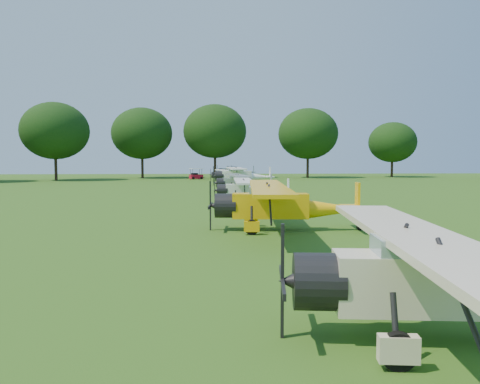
% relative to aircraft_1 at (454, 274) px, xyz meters
% --- Properties ---
extents(ground, '(160.00, 160.00, 0.00)m').
position_rel_aircraft_1_xyz_m(ground, '(-1.14, 17.84, -1.22)').
color(ground, '#275B16').
rests_on(ground, ground).
extents(tree_belt, '(137.36, 130.27, 14.52)m').
position_rel_aircraft_1_xyz_m(tree_belt, '(2.43, 18.00, 6.81)').
color(tree_belt, black).
rests_on(tree_belt, ground).
extents(aircraft_1, '(6.70, 10.65, 2.09)m').
position_rel_aircraft_1_xyz_m(aircraft_1, '(0.00, 0.00, 0.00)').
color(aircraft_1, beige).
rests_on(aircraft_1, ground).
extents(aircraft_2, '(7.20, 11.49, 2.26)m').
position_rel_aircraft_1_xyz_m(aircraft_2, '(-1.01, 13.19, 0.10)').
color(aircraft_2, '#F8B80A').
rests_on(aircraft_2, ground).
extents(aircraft_3, '(5.93, 9.42, 1.86)m').
position_rel_aircraft_1_xyz_m(aircraft_3, '(-1.21, 27.01, -0.13)').
color(aircraft_3, white).
rests_on(aircraft_3, ground).
extents(aircraft_4, '(6.06, 9.66, 1.90)m').
position_rel_aircraft_1_xyz_m(aircraft_4, '(-1.04, 38.03, -0.11)').
color(aircraft_4, silver).
rests_on(aircraft_4, ground).
extents(aircraft_5, '(7.64, 12.13, 2.40)m').
position_rel_aircraft_1_xyz_m(aircraft_5, '(-0.30, 50.56, 0.18)').
color(aircraft_5, white).
rests_on(aircraft_5, ground).
extents(aircraft_6, '(5.78, 9.15, 1.80)m').
position_rel_aircraft_1_xyz_m(aircraft_6, '(-1.51, 63.49, -0.17)').
color(aircraft_6, white).
rests_on(aircraft_6, ground).
extents(aircraft_7, '(6.97, 11.07, 2.19)m').
position_rel_aircraft_1_xyz_m(aircraft_7, '(0.33, 75.72, 0.06)').
color(aircraft_7, silver).
rests_on(aircraft_7, ground).
extents(golf_cart, '(2.35, 1.93, 1.75)m').
position_rel_aircraft_1_xyz_m(golf_cart, '(-6.49, 68.82, -0.64)').
color(golf_cart, '#B90D26').
rests_on(golf_cart, ground).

